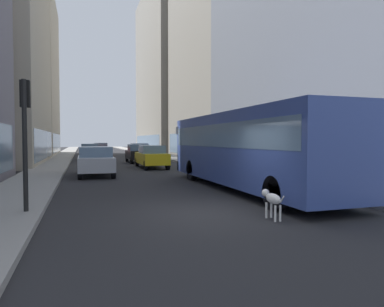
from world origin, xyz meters
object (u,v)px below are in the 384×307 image
car_black_suv (138,153)px  car_grey_wagon (89,151)px  car_silver_sedan (95,161)px  dalmatian_dog (272,199)px  car_blue_hatchback (139,150)px  transit_bus (245,145)px  car_yellow_taxi (152,156)px  traffic_light_near (25,123)px  car_red_coupe (101,149)px

car_black_suv → car_grey_wagon: same height
car_silver_sedan → car_grey_wagon: 16.89m
dalmatian_dog → car_blue_hatchback: bearing=86.9°
car_grey_wagon → dalmatian_dog: size_ratio=4.40×
transit_bus → car_yellow_taxi: 11.69m
car_blue_hatchback → dalmatian_dog: 32.46m
car_blue_hatchback → car_silver_sedan: same height
car_silver_sedan → dalmatian_dog: size_ratio=4.72×
transit_bus → car_yellow_taxi: transit_bus is taller
car_blue_hatchback → car_silver_sedan: bearing=-105.6°
car_grey_wagon → traffic_light_near: size_ratio=1.25×
car_yellow_taxi → car_black_suv: bearing=90.0°
car_blue_hatchback → car_yellow_taxi: same height
car_yellow_taxi → car_silver_sedan: 5.81m
transit_bus → car_red_coupe: size_ratio=2.72×
transit_bus → car_red_coupe: transit_bus is taller
transit_bus → car_black_suv: (-1.60, 17.80, -0.96)m
car_black_suv → car_grey_wagon: bearing=121.9°
car_blue_hatchback → car_grey_wagon: same height
car_red_coupe → car_grey_wagon: 10.11m
car_silver_sedan → car_red_coupe: size_ratio=1.07×
transit_bus → car_blue_hatchback: (0.00, 27.39, -0.95)m
car_black_suv → transit_bus: bearing=-84.9°
car_silver_sedan → car_red_coupe: bearing=86.6°
car_black_suv → car_red_coupe: size_ratio=0.95×
car_yellow_taxi → traffic_light_near: bearing=-113.1°
traffic_light_near → transit_bus: bearing=19.8°
car_blue_hatchback → car_grey_wagon: bearing=-150.5°
car_grey_wagon → transit_bus: bearing=-77.0°
car_silver_sedan → traffic_light_near: bearing=-101.8°
car_blue_hatchback → car_grey_wagon: size_ratio=1.06×
car_black_suv → car_yellow_taxi: bearing=-90.0°
car_red_coupe → dalmatian_dog: (2.23, -39.23, -0.31)m
traffic_light_near → car_silver_sedan: bearing=78.2°
car_black_suv → car_blue_hatchback: 9.72m
car_black_suv → car_blue_hatchback: (1.60, 9.59, 0.00)m
car_yellow_taxi → dalmatian_dog: 16.57m
transit_bus → car_red_coupe: 34.45m
car_grey_wagon → car_red_coupe: bearing=80.9°
car_yellow_taxi → car_silver_sedan: bearing=-133.5°
car_yellow_taxi → car_grey_wagon: bearing=107.5°
car_silver_sedan → dalmatian_dog: car_silver_sedan is taller
car_grey_wagon → dalmatian_dog: (3.83, -29.24, -0.31)m
car_red_coupe → traffic_light_near: traffic_light_near is taller
dalmatian_dog → traffic_light_near: 6.63m
car_blue_hatchback → transit_bus: bearing=-90.0°
car_blue_hatchback → dalmatian_dog: car_blue_hatchback is taller
dalmatian_dog → car_black_suv: bearing=89.6°
dalmatian_dog → car_silver_sedan: bearing=107.2°
transit_bus → car_black_suv: size_ratio=2.85×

